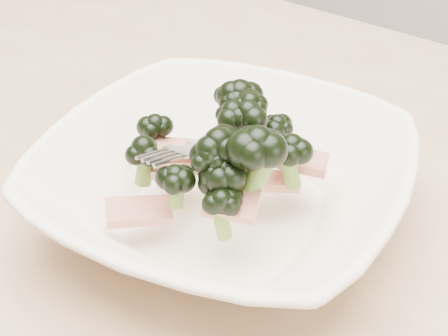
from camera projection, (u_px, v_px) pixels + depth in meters
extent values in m
cube|color=tan|center=(182.00, 177.00, 0.60)|extent=(1.20, 0.80, 0.04)
cylinder|color=tan|center=(103.00, 145.00, 1.32)|extent=(0.06, 0.06, 0.71)
imported|color=white|center=(224.00, 183.00, 0.50)|extent=(0.34, 0.34, 0.07)
cylinder|color=#5A7828|center=(233.00, 133.00, 0.49)|extent=(0.02, 0.02, 0.03)
ellipsoid|color=black|center=(233.00, 112.00, 0.48)|extent=(0.03, 0.03, 0.03)
cylinder|color=#5A7828|center=(249.00, 127.00, 0.50)|extent=(0.02, 0.02, 0.04)
ellipsoid|color=black|center=(250.00, 103.00, 0.48)|extent=(0.03, 0.03, 0.02)
cylinder|color=#5A7828|center=(231.00, 121.00, 0.53)|extent=(0.02, 0.02, 0.04)
ellipsoid|color=black|center=(231.00, 94.00, 0.51)|extent=(0.04, 0.04, 0.03)
cylinder|color=#5A7828|center=(256.00, 177.00, 0.45)|extent=(0.03, 0.03, 0.05)
ellipsoid|color=black|center=(258.00, 142.00, 0.43)|extent=(0.04, 0.04, 0.03)
cylinder|color=#5A7828|center=(239.00, 124.00, 0.53)|extent=(0.02, 0.03, 0.05)
ellipsoid|color=black|center=(240.00, 93.00, 0.51)|extent=(0.04, 0.04, 0.03)
cylinder|color=#5A7828|center=(218.00, 166.00, 0.45)|extent=(0.02, 0.02, 0.03)
ellipsoid|color=black|center=(218.00, 142.00, 0.44)|extent=(0.04, 0.04, 0.03)
cylinder|color=#5A7828|center=(221.00, 220.00, 0.44)|extent=(0.02, 0.01, 0.03)
ellipsoid|color=black|center=(221.00, 200.00, 0.43)|extent=(0.03, 0.03, 0.02)
cylinder|color=#5A7828|center=(217.00, 195.00, 0.46)|extent=(0.01, 0.01, 0.03)
ellipsoid|color=black|center=(216.00, 176.00, 0.45)|extent=(0.03, 0.03, 0.02)
cylinder|color=#5A7828|center=(176.00, 192.00, 0.46)|extent=(0.01, 0.02, 0.02)
ellipsoid|color=black|center=(175.00, 176.00, 0.45)|extent=(0.03, 0.03, 0.02)
cylinder|color=#5A7828|center=(157.00, 144.00, 0.53)|extent=(0.02, 0.02, 0.03)
ellipsoid|color=black|center=(155.00, 124.00, 0.52)|extent=(0.03, 0.03, 0.02)
cylinder|color=#5A7828|center=(224.00, 209.00, 0.45)|extent=(0.01, 0.01, 0.02)
ellipsoid|color=black|center=(224.00, 193.00, 0.44)|extent=(0.03, 0.03, 0.02)
cylinder|color=#5A7828|center=(247.00, 135.00, 0.49)|extent=(0.01, 0.02, 0.03)
ellipsoid|color=black|center=(248.00, 112.00, 0.48)|extent=(0.03, 0.03, 0.03)
cylinder|color=#5A7828|center=(224.00, 191.00, 0.45)|extent=(0.01, 0.02, 0.03)
ellipsoid|color=black|center=(224.00, 169.00, 0.44)|extent=(0.04, 0.04, 0.03)
cylinder|color=#5A7828|center=(208.00, 182.00, 0.45)|extent=(0.02, 0.02, 0.04)
ellipsoid|color=black|center=(207.00, 156.00, 0.44)|extent=(0.03, 0.03, 0.02)
cylinder|color=#5A7828|center=(290.00, 169.00, 0.47)|extent=(0.02, 0.02, 0.03)
ellipsoid|color=black|center=(292.00, 146.00, 0.46)|extent=(0.03, 0.03, 0.03)
cylinder|color=#5A7828|center=(145.00, 168.00, 0.49)|extent=(0.01, 0.02, 0.03)
ellipsoid|color=black|center=(143.00, 148.00, 0.48)|extent=(0.03, 0.03, 0.03)
cylinder|color=#5A7828|center=(276.00, 144.00, 0.53)|extent=(0.01, 0.02, 0.03)
ellipsoid|color=black|center=(277.00, 124.00, 0.52)|extent=(0.03, 0.03, 0.02)
cube|color=maroon|center=(182.00, 167.00, 0.50)|extent=(0.05, 0.06, 0.02)
cube|color=maroon|center=(233.00, 199.00, 0.45)|extent=(0.05, 0.05, 0.02)
cube|color=maroon|center=(138.00, 211.00, 0.47)|extent=(0.05, 0.06, 0.01)
cube|color=maroon|center=(269.00, 181.00, 0.50)|extent=(0.05, 0.05, 0.01)
cube|color=maroon|center=(302.00, 160.00, 0.50)|extent=(0.05, 0.05, 0.02)
cube|color=maroon|center=(169.00, 150.00, 0.51)|extent=(0.05, 0.05, 0.01)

